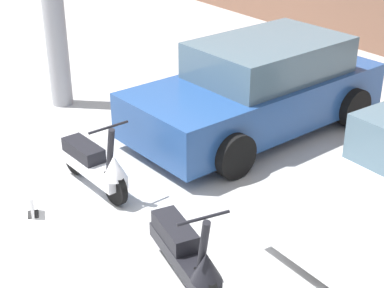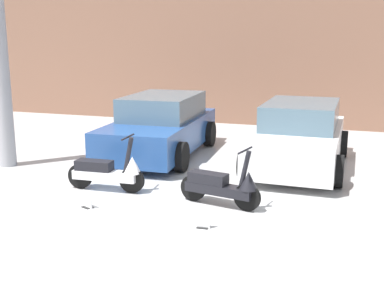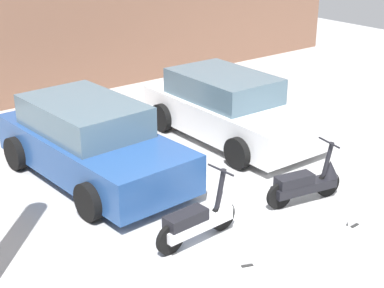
# 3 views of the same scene
# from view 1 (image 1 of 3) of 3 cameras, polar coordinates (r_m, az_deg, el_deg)

# --- Properties ---
(ground_plane) EXTENTS (28.00, 28.00, 0.00)m
(ground_plane) POSITION_cam_1_polar(r_m,az_deg,el_deg) (6.26, -15.57, -10.54)
(ground_plane) COLOR #B2B2B2
(scooter_front_left) EXTENTS (1.39, 0.50, 0.97)m
(scooter_front_left) POSITION_cam_1_polar(r_m,az_deg,el_deg) (7.08, -9.37, -1.93)
(scooter_front_left) COLOR black
(scooter_front_left) RESTS_ON ground_plane
(scooter_front_right) EXTENTS (1.34, 0.55, 0.94)m
(scooter_front_right) POSITION_cam_1_polar(r_m,az_deg,el_deg) (5.54, -0.58, -10.47)
(scooter_front_right) COLOR black
(scooter_front_right) RESTS_ON ground_plane
(car_rear_left) EXTENTS (2.03, 3.96, 1.32)m
(car_rear_left) POSITION_cam_1_polar(r_m,az_deg,el_deg) (8.53, 6.54, 5.38)
(car_rear_left) COLOR navy
(car_rear_left) RESTS_ON ground_plane
(placard_near_left_scooter) EXTENTS (0.20, 0.17, 0.26)m
(placard_near_left_scooter) POSITION_cam_1_polar(r_m,az_deg,el_deg) (6.85, -15.25, -5.83)
(placard_near_left_scooter) COLOR black
(placard_near_left_scooter) RESTS_ON ground_plane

